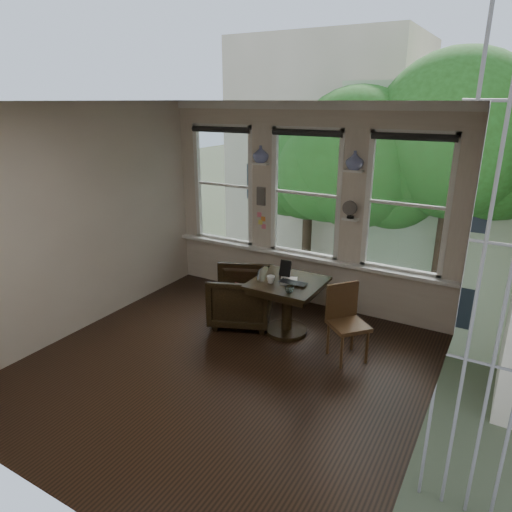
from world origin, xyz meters
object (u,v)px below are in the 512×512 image
Objects in this scene: armchair_left at (241,297)px; side_chair_right at (349,325)px; laptop at (291,285)px; mug at (271,279)px; table at (287,307)px.

side_chair_right is (1.64, -0.18, 0.07)m from armchair_left.
mug is (-0.27, -0.05, 0.03)m from laptop.
laptop is at bearing 10.66° from mug.
side_chair_right is at bearing -3.44° from mug.
armchair_left is at bearing -176.87° from table.
side_chair_right is 1.15m from mug.
laptop reaches higher than table.
armchair_left is 0.89m from laptop.
armchair_left is 2.34× the size of laptop.
mug reaches higher than table.
side_chair_right reaches higher than laptop.
laptop is (0.10, -0.10, 0.39)m from table.
laptop is at bearing 123.12° from side_chair_right.
side_chair_right reaches higher than table.
table is 0.41m from laptop.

